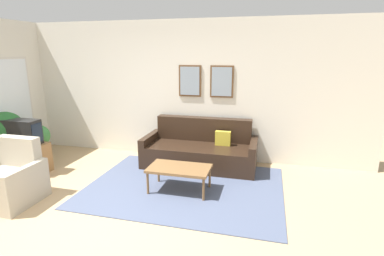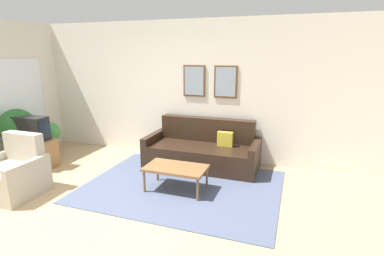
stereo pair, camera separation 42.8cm
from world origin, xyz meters
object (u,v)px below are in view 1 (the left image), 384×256
object	(u,v)px
couch	(201,151)
coffee_table	(179,169)
tv	(21,132)
armchair	(8,182)
potted_plant_tall	(6,133)

from	to	relation	value
couch	coffee_table	xyz separation A→B (m)	(-0.07, -1.15, 0.06)
tv	couch	bearing A→B (deg)	20.55
couch	armchair	world-z (taller)	armchair
couch	coffee_table	distance (m)	1.15
armchair	potted_plant_tall	world-z (taller)	potted_plant_tall
armchair	tv	bearing A→B (deg)	132.35
potted_plant_tall	armchair	bearing A→B (deg)	-45.56
armchair	couch	bearing A→B (deg)	51.57
armchair	coffee_table	bearing A→B (deg)	32.07
coffee_table	armchair	distance (m)	2.45
couch	tv	xyz separation A→B (m)	(-2.94, -1.10, 0.45)
couch	armchair	xyz separation A→B (m)	(-2.34, -2.06, 0.01)
coffee_table	armchair	xyz separation A→B (m)	(-2.27, -0.91, -0.06)
tv	coffee_table	bearing A→B (deg)	-0.93
tv	potted_plant_tall	size ratio (longest dim) A/B	0.62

